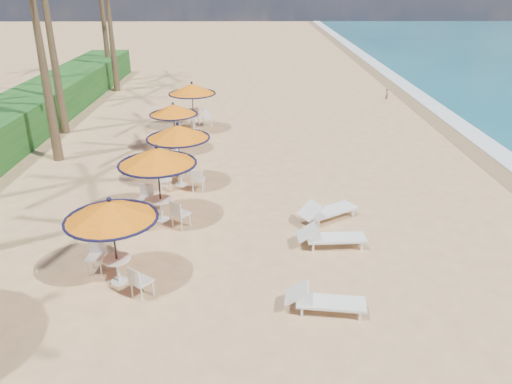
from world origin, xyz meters
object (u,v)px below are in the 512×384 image
station_0 (111,219)px  lounger_near (323,300)px  station_1 (157,166)px  lounger_far (326,211)px  station_2 (178,140)px  station_3 (173,114)px  station_4 (192,94)px  lounger_mid (329,236)px

station_0 → lounger_near: size_ratio=1.24×
station_1 → station_0: bearing=-97.9°
station_1 → lounger_far: (5.44, -0.05, -1.56)m
station_2 → station_3: (-0.82, 4.15, -0.10)m
station_0 → lounger_near: bearing=-14.0°
station_0 → station_3: bearing=90.2°
station_0 → lounger_near: station_0 is taller
station_0 → station_4: size_ratio=0.97×
station_0 → lounger_mid: (5.78, 1.82, -1.53)m
station_2 → station_4: (-0.30, 7.57, 0.02)m
station_2 → lounger_far: size_ratio=1.16×
lounger_mid → lounger_far: lounger_far is taller
station_4 → station_1: bearing=-89.9°
lounger_far → station_4: bearing=85.2°
lounger_near → lounger_far: bearing=88.4°
station_1 → station_3: (-0.54, 7.16, -0.19)m
station_1 → station_2: (0.28, 3.01, -0.09)m
station_0 → station_1: bearing=82.1°
station_0 → station_3: (-0.05, 10.77, -0.15)m
station_1 → lounger_far: 5.66m
station_1 → lounger_mid: 5.80m
station_3 → lounger_far: 9.47m
station_4 → lounger_mid: (5.31, -12.37, -1.50)m
lounger_near → lounger_far: lounger_far is taller
station_1 → lounger_mid: size_ratio=1.27×
station_0 → station_4: station_4 is taller
station_3 → station_0: bearing=-89.8°
station_4 → lounger_near: bearing=-73.1°
station_0 → station_1: size_ratio=0.94×
station_0 → station_2: (0.78, 6.62, -0.05)m
station_4 → station_3: bearing=-98.7°
station_3 → station_1: bearing=-85.7°
station_3 → lounger_far: size_ratio=1.05×
lounger_mid → station_3: bearing=120.5°
station_2 → station_3: 4.23m
station_0 → lounger_far: station_0 is taller
station_1 → lounger_far: station_1 is taller
station_1 → station_4: station_1 is taller
station_0 → station_4: 14.20m
station_0 → lounger_far: size_ratio=1.15×
lounger_mid → station_0: bearing=-165.1°
station_1 → station_2: bearing=84.7°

